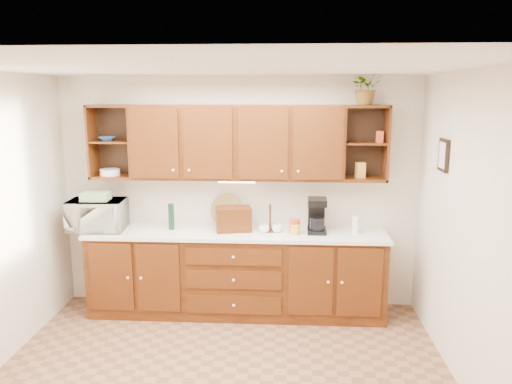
# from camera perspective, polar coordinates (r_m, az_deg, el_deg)

# --- Properties ---
(ceiling) EXTENTS (4.00, 4.00, 0.00)m
(ceiling) POSITION_cam_1_polar(r_m,az_deg,el_deg) (3.80, -4.69, 14.05)
(ceiling) COLOR white
(ceiling) RESTS_ON back_wall
(back_wall) EXTENTS (4.00, 0.00, 4.00)m
(back_wall) POSITION_cam_1_polar(r_m,az_deg,el_deg) (5.65, -2.00, -0.11)
(back_wall) COLOR beige
(back_wall) RESTS_ON floor
(right_wall) EXTENTS (0.00, 3.50, 3.50)m
(right_wall) POSITION_cam_1_polar(r_m,az_deg,el_deg) (4.19, 23.97, -5.15)
(right_wall) COLOR beige
(right_wall) RESTS_ON floor
(base_cabinets) EXTENTS (3.20, 0.60, 0.90)m
(base_cabinets) POSITION_cam_1_polar(r_m,az_deg,el_deg) (5.59, -2.23, -9.30)
(base_cabinets) COLOR #361206
(base_cabinets) RESTS_ON floor
(countertop) EXTENTS (3.24, 0.64, 0.04)m
(countertop) POSITION_cam_1_polar(r_m,az_deg,el_deg) (5.43, -2.28, -4.69)
(countertop) COLOR white
(countertop) RESTS_ON base_cabinets
(upper_cabinets) EXTENTS (3.20, 0.33, 0.80)m
(upper_cabinets) POSITION_cam_1_polar(r_m,az_deg,el_deg) (5.40, -2.10, 5.72)
(upper_cabinets) COLOR #361206
(upper_cabinets) RESTS_ON back_wall
(undercabinet_light) EXTENTS (0.40, 0.05, 0.02)m
(undercabinet_light) POSITION_cam_1_polar(r_m,az_deg,el_deg) (5.40, -2.23, 1.20)
(undercabinet_light) COLOR white
(undercabinet_light) RESTS_ON upper_cabinets
(framed_picture) EXTENTS (0.03, 0.24, 0.30)m
(framed_picture) POSITION_cam_1_polar(r_m,az_deg,el_deg) (4.91, 20.65, 3.96)
(framed_picture) COLOR black
(framed_picture) RESTS_ON right_wall
(wicker_basket) EXTENTS (0.27, 0.27, 0.15)m
(wicker_basket) POSITION_cam_1_polar(r_m,az_deg,el_deg) (5.70, -17.76, -3.47)
(wicker_basket) COLOR olive
(wicker_basket) RESTS_ON countertop
(microwave) EXTENTS (0.62, 0.44, 0.33)m
(microwave) POSITION_cam_1_polar(r_m,az_deg,el_deg) (5.71, -17.71, -2.52)
(microwave) COLOR beige
(microwave) RESTS_ON countertop
(towel_stack) EXTENTS (0.30, 0.23, 0.09)m
(towel_stack) POSITION_cam_1_polar(r_m,az_deg,el_deg) (5.66, -17.83, -0.47)
(towel_stack) COLOR #DBE36B
(towel_stack) RESTS_ON microwave
(wine_bottle) EXTENTS (0.07, 0.07, 0.29)m
(wine_bottle) POSITION_cam_1_polar(r_m,az_deg,el_deg) (5.53, -9.66, -2.79)
(wine_bottle) COLOR black
(wine_bottle) RESTS_ON countertop
(woven_tray) EXTENTS (0.39, 0.18, 0.37)m
(woven_tray) POSITION_cam_1_polar(r_m,az_deg,el_deg) (5.64, -3.38, -3.80)
(woven_tray) COLOR olive
(woven_tray) RESTS_ON countertop
(bread_box) EXTENTS (0.41, 0.31, 0.26)m
(bread_box) POSITION_cam_1_polar(r_m,az_deg,el_deg) (5.41, -2.59, -3.11)
(bread_box) COLOR #361206
(bread_box) RESTS_ON countertop
(mug_tree) EXTENTS (0.28, 0.28, 0.30)m
(mug_tree) POSITION_cam_1_polar(r_m,az_deg,el_deg) (5.40, 1.62, -4.05)
(mug_tree) COLOR #361206
(mug_tree) RESTS_ON countertop
(canister_red) EXTENTS (0.15, 0.15, 0.16)m
(canister_red) POSITION_cam_1_polar(r_m,az_deg,el_deg) (5.33, 4.43, -3.95)
(canister_red) COLOR #B03319
(canister_red) RESTS_ON countertop
(canister_white) EXTENTS (0.09, 0.09, 0.19)m
(canister_white) POSITION_cam_1_polar(r_m,az_deg,el_deg) (5.41, 11.32, -3.72)
(canister_white) COLOR white
(canister_white) RESTS_ON countertop
(canister_yellow) EXTENTS (0.11, 0.11, 0.11)m
(canister_yellow) POSITION_cam_1_polar(r_m,az_deg,el_deg) (5.30, 4.49, -4.30)
(canister_yellow) COLOR gold
(canister_yellow) RESTS_ON countertop
(coffee_maker) EXTENTS (0.21, 0.26, 0.37)m
(coffee_maker) POSITION_cam_1_polar(r_m,az_deg,el_deg) (5.39, 6.96, -2.72)
(coffee_maker) COLOR black
(coffee_maker) RESTS_ON countertop
(bowl_stack) EXTENTS (0.23, 0.23, 0.04)m
(bowl_stack) POSITION_cam_1_polar(r_m,az_deg,el_deg) (5.71, -16.69, 5.86)
(bowl_stack) COLOR navy
(bowl_stack) RESTS_ON upper_cabinets
(plate_stack) EXTENTS (0.24, 0.24, 0.07)m
(plate_stack) POSITION_cam_1_polar(r_m,az_deg,el_deg) (5.73, -16.34, 2.19)
(plate_stack) COLOR white
(plate_stack) RESTS_ON upper_cabinets
(pantry_box_yellow) EXTENTS (0.11, 0.10, 0.16)m
(pantry_box_yellow) POSITION_cam_1_polar(r_m,az_deg,el_deg) (5.45, 11.84, 2.47)
(pantry_box_yellow) COLOR gold
(pantry_box_yellow) RESTS_ON upper_cabinets
(pantry_box_red) EXTENTS (0.10, 0.09, 0.12)m
(pantry_box_red) POSITION_cam_1_polar(r_m,az_deg,el_deg) (5.44, 14.02, 6.14)
(pantry_box_red) COLOR #B03319
(pantry_box_red) RESTS_ON upper_cabinets
(potted_plant) EXTENTS (0.41, 0.39, 0.37)m
(potted_plant) POSITION_cam_1_polar(r_m,az_deg,el_deg) (5.36, 12.48, 11.65)
(potted_plant) COLOR #999999
(potted_plant) RESTS_ON upper_cabinets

